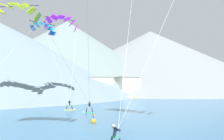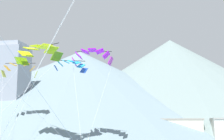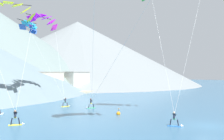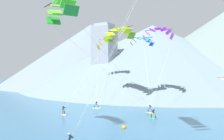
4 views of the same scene
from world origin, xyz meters
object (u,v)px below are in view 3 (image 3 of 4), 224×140
at_px(kitesurfer_mid_center, 66,104).
at_px(kitesurfer_far_left, 90,105).
at_px(kitesurfer_near_lead, 176,122).
at_px(kitesurfer_far_right, 17,120).
at_px(parafoil_kite_mid_center, 42,20).
at_px(parafoil_kite_distant_high_outer, 29,25).
at_px(parafoil_kite_far_right, 8,9).
at_px(race_marker_buoy, 118,114).

relative_size(kitesurfer_mid_center, kitesurfer_far_left, 1.00).
bearing_deg(kitesurfer_mid_center, kitesurfer_near_lead, -92.59).
distance_m(kitesurfer_mid_center, kitesurfer_far_right, 15.78).
relative_size(parafoil_kite_mid_center, parafoil_kite_distant_high_outer, 3.23).
height_order(kitesurfer_near_lead, parafoil_kite_far_right, parafoil_kite_far_right).
xyz_separation_m(kitesurfer_far_left, parafoil_kite_mid_center, (-2.46, 11.45, 15.51)).
xyz_separation_m(parafoil_kite_far_right, parafoil_kite_distant_high_outer, (4.64, 1.97, -1.79)).
xyz_separation_m(kitesurfer_far_right, parafoil_kite_mid_center, (12.04, 16.18, 15.43)).
distance_m(kitesurfer_near_lead, kitesurfer_mid_center, 22.04).
bearing_deg(parafoil_kite_distant_high_outer, kitesurfer_far_left, -61.11).
bearing_deg(race_marker_buoy, parafoil_kite_mid_center, 93.12).
bearing_deg(parafoil_kite_far_right, kitesurfer_near_lead, -73.53).
bearing_deg(kitesurfer_far_right, parafoil_kite_distant_high_outer, 59.23).
bearing_deg(kitesurfer_far_right, kitesurfer_mid_center, 35.25).
relative_size(kitesurfer_far_left, parafoil_kite_far_right, 0.11).
xyz_separation_m(kitesurfer_near_lead, parafoil_kite_distant_high_outer, (-3.01, 27.84, 13.93)).
height_order(kitesurfer_near_lead, kitesurfer_far_right, kitesurfer_far_right).
bearing_deg(kitesurfer_near_lead, parafoil_kite_distant_high_outer, 96.16).
height_order(kitesurfer_near_lead, kitesurfer_mid_center, kitesurfer_near_lead).
distance_m(kitesurfer_far_left, kitesurfer_far_right, 15.26).
relative_size(kitesurfer_far_left, kitesurfer_far_right, 0.99).
height_order(parafoil_kite_far_right, race_marker_buoy, parafoil_kite_far_right).
relative_size(parafoil_kite_far_right, race_marker_buoy, 15.67).
distance_m(kitesurfer_near_lead, parafoil_kite_far_right, 31.22).
height_order(kitesurfer_far_left, race_marker_buoy, kitesurfer_far_left).
distance_m(kitesurfer_far_right, parafoil_kite_mid_center, 25.40).
height_order(kitesurfer_far_left, parafoil_kite_far_right, parafoil_kite_far_right).
xyz_separation_m(kitesurfer_near_lead, kitesurfer_far_right, (-11.89, 12.91, 0.09)).
xyz_separation_m(kitesurfer_mid_center, kitesurfer_far_left, (1.62, -4.37, 0.03)).
bearing_deg(parafoil_kite_distant_high_outer, kitesurfer_mid_center, -55.48).
distance_m(kitesurfer_near_lead, parafoil_kite_mid_center, 32.98).
distance_m(kitesurfer_near_lead, kitesurfer_far_left, 17.84).
relative_size(kitesurfer_near_lead, parafoil_kite_far_right, 0.11).
bearing_deg(race_marker_buoy, kitesurfer_far_left, 79.80).
bearing_deg(kitesurfer_far_right, parafoil_kite_mid_center, 53.35).
bearing_deg(kitesurfer_mid_center, race_marker_buoy, -89.02).
height_order(kitesurfer_near_lead, race_marker_buoy, kitesurfer_near_lead).
bearing_deg(parafoil_kite_far_right, parafoil_kite_distant_high_outer, 23.03).
bearing_deg(race_marker_buoy, parafoil_kite_far_right, 118.84).
relative_size(kitesurfer_far_left, race_marker_buoy, 1.74).
bearing_deg(parafoil_kite_distant_high_outer, parafoil_kite_mid_center, 21.76).
xyz_separation_m(kitesurfer_mid_center, race_marker_buoy, (0.21, -12.22, -0.28)).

